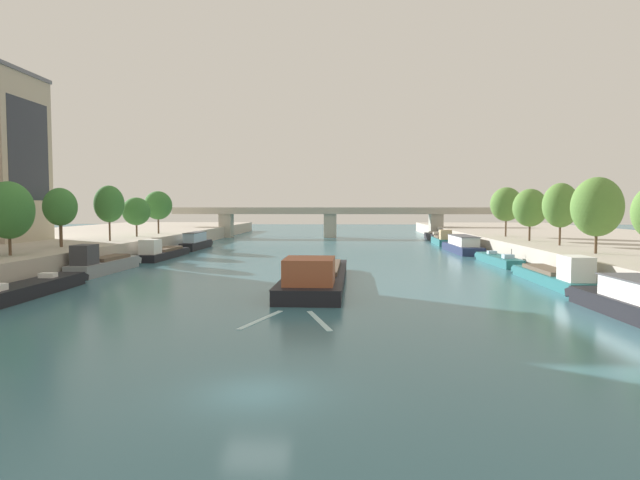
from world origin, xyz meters
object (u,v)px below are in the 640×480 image
Objects in this scene: barge_midriver at (316,276)px; moored_boat_left_upstream at (162,252)px; tree_left_third at (60,207)px; tree_right_far at (561,205)px; moored_boat_right_lone at (433,237)px; moored_boat_left_end at (196,242)px; bridge_far at (330,218)px; moored_boat_left_near at (103,264)px; tree_right_end_of_row at (597,207)px; tree_left_nearest at (9,210)px; moored_boat_right_upstream at (442,240)px; moored_boat_left_second at (29,289)px; tree_right_midway at (530,208)px; moored_boat_right_second at (556,276)px; moored_boat_right_midway at (498,260)px; tree_left_distant at (136,211)px; tree_left_end_of_row at (109,204)px; moored_boat_right_downstream at (462,245)px; tree_left_past_mid at (158,205)px; tree_right_nearest at (506,204)px.

barge_midriver reaches higher than moored_boat_left_upstream.
tree_right_far is at bearing 4.94° from tree_left_third.
moored_boat_right_lone is (21.31, 68.89, -0.23)m from barge_midriver.
bridge_far is (21.36, 35.28, 3.32)m from moored_boat_left_end.
moored_boat_left_near is 0.89× the size of moored_boat_left_upstream.
tree_right_end_of_row is at bearing -21.32° from moored_boat_left_upstream.
moored_boat_left_upstream is 2.22× the size of tree_left_nearest.
moored_boat_right_lone is (0.68, 14.55, -0.19)m from moored_boat_right_upstream.
moored_boat_left_second is 1.01× the size of moored_boat_left_upstream.
bridge_far reaches higher than moored_boat_left_second.
moored_boat_right_lone reaches higher than moored_boat_left_second.
moored_boat_left_end is at bearing 162.06° from tree_right_midway.
moored_boat_right_second is 1.30× the size of moored_boat_right_lone.
barge_midriver is 1.50× the size of moored_boat_right_second.
moored_boat_right_second is (43.70, 7.99, 0.30)m from moored_boat_left_second.
tree_left_distant is (-50.44, 13.88, 5.78)m from moored_boat_right_midway.
moored_boat_left_upstream is 49.74m from moored_boat_right_second.
tree_left_end_of_row reaches higher than barge_midriver.
tree_right_end_of_row reaches higher than moored_boat_left_end.
tree_left_distant reaches higher than moored_boat_left_second.
moored_boat_left_near is 1.02× the size of moored_boat_left_end.
tree_right_far reaches higher than moored_boat_right_downstream.
moored_boat_right_upstream is at bearing 90.85° from moored_boat_right_second.
moored_boat_right_second is 2.29× the size of tree_left_nearest.
moored_boat_right_downstream reaches higher than moored_boat_right_lone.
tree_right_midway is (50.18, 17.31, 5.89)m from moored_boat_left_near.
tree_left_third is at bearing -119.12° from moored_boat_left_upstream.
tree_left_distant is at bearing 88.84° from tree_left_third.
tree_left_nearest reaches higher than moored_boat_left_upstream.
moored_boat_right_second is (43.71, -23.73, 0.04)m from moored_boat_left_upstream.
moored_boat_right_upstream is at bearing 90.13° from moored_boat_right_downstream.
moored_boat_left_second is 1.15× the size of moored_boat_left_end.
moored_boat_left_near is 17.16m from tree_left_end_of_row.
moored_boat_right_downstream is 50.32m from tree_left_past_mid.
moored_boat_right_midway is at bearing -108.85° from tree_right_nearest.
tree_right_nearest reaches higher than moored_boat_left_second.
tree_right_far is 19.25m from tree_right_nearest.
tree_right_nearest is at bearing 32.31° from tree_left_nearest.
barge_midriver is at bearing -110.79° from moored_boat_right_upstream.
tree_left_distant is at bearing -177.28° from tree_right_nearest.
tree_left_end_of_row is at bearing -117.51° from bridge_far.
tree_left_end_of_row is (-5.66, 14.88, 6.40)m from moored_boat_left_near.
moored_boat_right_second is 65.67m from tree_left_past_mid.
tree_right_end_of_row is at bearing -84.93° from moored_boat_right_lone.
moored_boat_right_upstream is 1.07× the size of moored_boat_right_lone.
tree_right_nearest is at bearing 90.40° from tree_right_midway.
moored_boat_right_upstream is at bearing 102.83° from tree_right_midway.
tree_right_midway is (5.69, 24.43, 6.01)m from moored_boat_right_second.
moored_boat_right_lone is 1.83× the size of tree_left_third.
tree_right_far is (56.32, 15.93, 0.48)m from tree_left_nearest.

